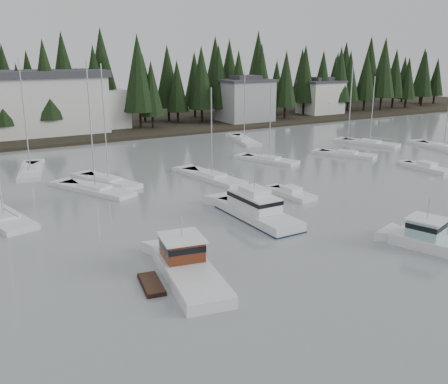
% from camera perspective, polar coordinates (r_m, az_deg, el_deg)
% --- Properties ---
extents(far_shore_land, '(240.00, 54.00, 1.00)m').
position_cam_1_polar(far_shore_land, '(110.01, -19.42, 7.33)').
color(far_shore_land, black).
rests_on(far_shore_land, ground).
extents(conifer_treeline, '(200.00, 22.00, 20.00)m').
position_cam_1_polar(conifer_treeline, '(99.33, -18.17, 6.60)').
color(conifer_treeline, black).
rests_on(conifer_treeline, ground).
extents(house_east_a, '(10.60, 8.48, 9.25)m').
position_cam_1_polar(house_east_a, '(104.95, 2.44, 10.53)').
color(house_east_a, '#999EA0').
rests_on(house_east_a, ground).
extents(house_east_b, '(9.54, 7.42, 8.25)m').
position_cam_1_polar(house_east_b, '(119.72, 10.99, 10.69)').
color(house_east_b, silver).
rests_on(house_east_b, ground).
extents(harbor_inn, '(29.50, 11.50, 10.90)m').
position_cam_1_polar(harbor_inn, '(94.49, -19.76, 9.55)').
color(harbor_inn, silver).
rests_on(harbor_inn, ground).
extents(lobster_boat_brown, '(5.85, 9.82, 4.66)m').
position_cam_1_polar(lobster_boat_brown, '(34.04, -4.31, -8.90)').
color(lobster_boat_brown, white).
rests_on(lobster_boat_brown, ground).
extents(cabin_cruiser_center, '(3.26, 10.21, 4.37)m').
position_cam_1_polar(cabin_cruiser_center, '(45.41, 3.70, -2.24)').
color(cabin_cruiser_center, white).
rests_on(cabin_cruiser_center, ground).
extents(lobster_boat_teal, '(5.14, 8.47, 4.45)m').
position_cam_1_polar(lobster_boat_teal, '(41.77, 23.51, -5.43)').
color(lobster_boat_teal, white).
rests_on(lobster_boat_teal, ground).
extents(sailboat_0, '(4.69, 10.11, 14.43)m').
position_cam_1_polar(sailboat_0, '(66.74, -21.21, 2.11)').
color(sailboat_0, white).
rests_on(sailboat_0, ground).
extents(sailboat_2, '(5.44, 9.58, 13.92)m').
position_cam_1_polar(sailboat_2, '(58.92, -13.06, 1.06)').
color(sailboat_2, white).
rests_on(sailboat_2, ground).
extents(sailboat_5, '(5.16, 10.71, 11.96)m').
position_cam_1_polar(sailboat_5, '(83.90, 2.33, 5.82)').
color(sailboat_5, white).
rests_on(sailboat_5, ground).
extents(sailboat_6, '(4.85, 9.10, 14.58)m').
position_cam_1_polar(sailboat_6, '(48.89, -23.82, -2.99)').
color(sailboat_6, white).
rests_on(sailboat_6, ground).
extents(sailboat_7, '(5.89, 9.65, 11.37)m').
position_cam_1_polar(sailboat_7, '(84.44, 16.31, 5.26)').
color(sailboat_7, white).
rests_on(sailboat_7, ground).
extents(sailboat_8, '(4.44, 11.05, 13.12)m').
position_cam_1_polar(sailboat_8, '(84.01, 23.78, 4.49)').
color(sailboat_8, white).
rests_on(sailboat_8, ground).
extents(sailboat_9, '(6.25, 8.36, 13.56)m').
position_cam_1_polar(sailboat_9, '(74.43, 13.87, 4.08)').
color(sailboat_9, white).
rests_on(sailboat_9, ground).
extents(sailboat_10, '(4.21, 10.34, 11.24)m').
position_cam_1_polar(sailboat_10, '(59.38, -1.40, 1.56)').
color(sailboat_10, white).
rests_on(sailboat_10, ground).
extents(sailboat_11, '(5.58, 8.57, 11.09)m').
position_cam_1_polar(sailboat_11, '(68.79, 5.19, 3.51)').
color(sailboat_11, white).
rests_on(sailboat_11, ground).
extents(sailboat_12, '(6.71, 10.02, 14.34)m').
position_cam_1_polar(sailboat_12, '(55.77, -14.46, 0.12)').
color(sailboat_12, white).
rests_on(sailboat_12, ground).
extents(runabout_1, '(2.74, 5.80, 1.42)m').
position_cam_1_polar(runabout_1, '(52.85, 7.70, -0.32)').
color(runabout_1, white).
rests_on(runabout_1, ground).
extents(runabout_2, '(2.33, 6.65, 1.42)m').
position_cam_1_polar(runabout_2, '(69.05, 22.15, 2.49)').
color(runabout_2, white).
rests_on(runabout_2, ground).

